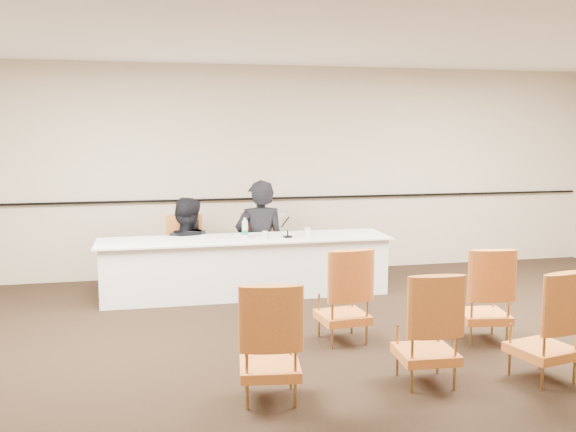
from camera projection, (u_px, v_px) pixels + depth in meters
The scene contains 19 objects.
floor at pixel (372, 367), 5.65m from camera, with size 10.00×10.00×0.00m, color black.
ceiling at pixel (378, 17), 5.26m from camera, with size 10.00×10.00×0.00m, color white.
wall_back at pixel (277, 171), 9.32m from camera, with size 10.00×0.04×3.00m, color beige.
wall_rail at pixel (278, 198), 9.33m from camera, with size 9.80×0.04×0.03m, color black.
panel_table at pixel (246, 266), 8.12m from camera, with size 3.66×0.85×0.73m, color white, non-canonical shape.
panelist_main at pixel (260, 248), 8.69m from camera, with size 0.68×0.44×1.85m, color black.
panelist_main_chair at pixel (260, 249), 8.69m from camera, with size 0.50×0.50×0.95m, color #A94E1E, non-canonical shape.
panelist_second at pixel (186, 260), 8.49m from camera, with size 0.82×0.64×1.68m, color black.
panelist_second_chair at pixel (186, 252), 8.48m from camera, with size 0.50×0.50×0.95m, color #A94E1E, non-canonical shape.
papers at pixel (279, 237), 8.12m from camera, with size 0.30×0.22×0.00m, color white.
microphone at pixel (288, 226), 8.07m from camera, with size 0.11×0.22×0.31m, color black, non-canonical shape.
water_bottle at pixel (245, 228), 8.05m from camera, with size 0.08×0.08×0.25m, color #178380, non-canonical shape.
drinking_glass at pixel (265, 235), 7.99m from camera, with size 0.06×0.06×0.10m, color silver.
coffee_cup at pixel (307, 233), 8.10m from camera, with size 0.08×0.08×0.12m, color white.
aud_chair_front_mid at pixel (343, 294), 6.30m from camera, with size 0.50×0.50×0.95m, color #A94E1E, non-canonical shape.
aud_chair_front_right at pixel (483, 294), 6.33m from camera, with size 0.50×0.50×0.95m, color #A94E1E, non-canonical shape.
aud_chair_back_left at pixel (270, 340), 4.92m from camera, with size 0.50×0.50×0.95m, color #A94E1E, non-canonical shape.
aud_chair_back_mid at pixel (426, 327), 5.24m from camera, with size 0.50×0.50×0.95m, color #A94E1E, non-canonical shape.
aud_chair_back_right at pixel (544, 324), 5.33m from camera, with size 0.50×0.50×0.95m, color #A94E1E, non-canonical shape.
Camera 1 is at (-1.93, -5.13, 2.07)m, focal length 40.00 mm.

